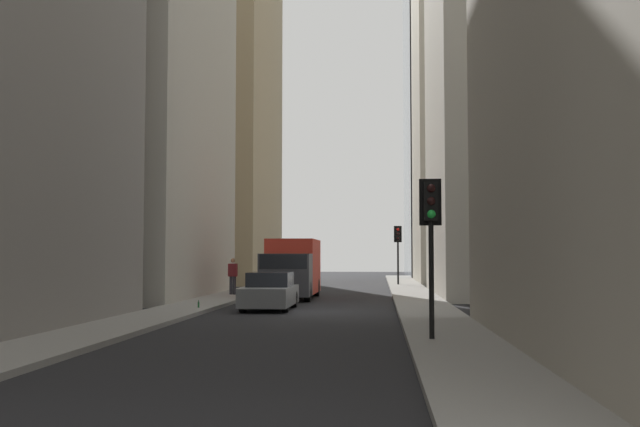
{
  "coord_description": "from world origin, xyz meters",
  "views": [
    {
      "loc": [
        -27.41,
        -2.76,
        2.05
      ],
      "look_at": [
        10.27,
        0.23,
        4.2
      ],
      "focal_mm": 41.7,
      "sensor_mm": 36.0,
      "label": 1
    }
  ],
  "objects_px": {
    "traffic_light_midblock": "(398,241)",
    "delivery_truck": "(292,268)",
    "hatchback_grey": "(270,292)",
    "traffic_light_foreground": "(431,220)",
    "pedestrian": "(233,275)",
    "discarded_bottle": "(199,305)"
  },
  "relations": [
    {
      "from": "traffic_light_foreground",
      "to": "pedestrian",
      "type": "bearing_deg",
      "value": 23.94
    },
    {
      "from": "traffic_light_foreground",
      "to": "discarded_bottle",
      "type": "distance_m",
      "value": 12.75
    },
    {
      "from": "hatchback_grey",
      "to": "traffic_light_midblock",
      "type": "xyz_separation_m",
      "value": [
        21.95,
        -5.44,
        2.35
      ]
    },
    {
      "from": "hatchback_grey",
      "to": "traffic_light_midblock",
      "type": "bearing_deg",
      "value": -13.91
    },
    {
      "from": "discarded_bottle",
      "to": "traffic_light_foreground",
      "type": "bearing_deg",
      "value": -140.98
    },
    {
      "from": "traffic_light_midblock",
      "to": "pedestrian",
      "type": "xyz_separation_m",
      "value": [
        -13.79,
        8.49,
        -1.9
      ]
    },
    {
      "from": "traffic_light_midblock",
      "to": "delivery_truck",
      "type": "bearing_deg",
      "value": 159.82
    },
    {
      "from": "delivery_truck",
      "to": "discarded_bottle",
      "type": "relative_size",
      "value": 23.93
    },
    {
      "from": "traffic_light_foreground",
      "to": "pedestrian",
      "type": "distance_m",
      "value": 20.82
    },
    {
      "from": "pedestrian",
      "to": "discarded_bottle",
      "type": "relative_size",
      "value": 6.6
    },
    {
      "from": "traffic_light_midblock",
      "to": "pedestrian",
      "type": "bearing_deg",
      "value": 148.38
    },
    {
      "from": "delivery_truck",
      "to": "traffic_light_midblock",
      "type": "height_order",
      "value": "traffic_light_midblock"
    },
    {
      "from": "hatchback_grey",
      "to": "pedestrian",
      "type": "distance_m",
      "value": 8.72
    },
    {
      "from": "traffic_light_midblock",
      "to": "pedestrian",
      "type": "height_order",
      "value": "traffic_light_midblock"
    },
    {
      "from": "hatchback_grey",
      "to": "discarded_bottle",
      "type": "relative_size",
      "value": 15.93
    },
    {
      "from": "delivery_truck",
      "to": "traffic_light_midblock",
      "type": "bearing_deg",
      "value": -20.18
    },
    {
      "from": "pedestrian",
      "to": "discarded_bottle",
      "type": "bearing_deg",
      "value": -176.51
    },
    {
      "from": "traffic_light_midblock",
      "to": "discarded_bottle",
      "type": "relative_size",
      "value": 14.51
    },
    {
      "from": "delivery_truck",
      "to": "hatchback_grey",
      "type": "bearing_deg",
      "value": -180.0
    },
    {
      "from": "pedestrian",
      "to": "hatchback_grey",
      "type": "bearing_deg",
      "value": -159.48
    },
    {
      "from": "delivery_truck",
      "to": "hatchback_grey",
      "type": "relative_size",
      "value": 1.5
    },
    {
      "from": "traffic_light_midblock",
      "to": "hatchback_grey",
      "type": "bearing_deg",
      "value": 166.09
    }
  ]
}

